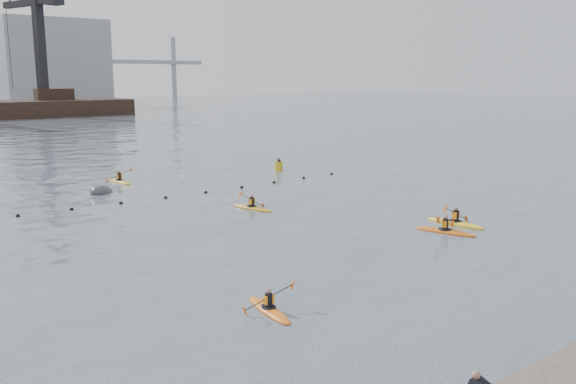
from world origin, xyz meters
The scene contains 9 objects.
ground centered at (0.00, 0.00, 0.00)m, with size 400.00×400.00×0.00m, color #3C4558.
float_line centered at (-0.50, 22.53, 0.03)m, with size 33.24×0.73×0.24m.
kayaker_0 centered at (-5.21, 2.61, 0.09)m, with size 1.94×2.90×1.03m.
kayaker_1 centered at (9.94, 6.24, 0.11)m, with size 2.39×3.49×1.35m.
kayaker_3 centered at (3.58, 16.17, 0.10)m, with size 2.19×3.20×1.31m.
kayaker_4 centered at (8.05, 5.48, 0.10)m, with size 2.16×3.29×1.16m.
kayaker_5 centered at (1.08, 29.87, 0.10)m, with size 2.22×3.26×1.18m.
mooring_buoy centered at (-1.52, 26.82, 0.00)m, with size 2.18×1.29×1.09m, color #393C3E.
nav_buoy centered at (14.00, 27.15, 0.37)m, with size 0.67×0.67×1.23m.
Camera 1 is at (-16.78, -13.10, 7.86)m, focal length 38.00 mm.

